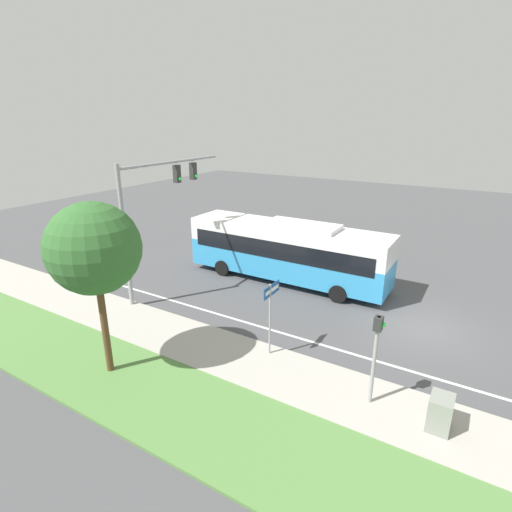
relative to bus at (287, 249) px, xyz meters
The scene contains 10 objects.
ground_plane 7.93m from the bus, 103.03° to the right, with size 80.00×80.00×0.00m, color #4C4C4F.
sidewalk 11.08m from the bus, 136.58° to the right, with size 2.80×80.00×0.12m.
grass_verge 13.56m from the bus, 146.01° to the right, with size 3.60×80.00×0.10m.
lane_divider_near 9.40m from the bus, 125.40° to the right, with size 0.14×30.00×0.01m.
bus is the anchor object (origin of this frame).
signal_gantry 7.42m from the bus, 133.21° to the left, with size 7.18×0.41×6.80m.
pedestrian_signal 10.52m from the bus, 138.48° to the right, with size 0.28×0.34×3.13m.
street_sign 7.61m from the bus, 157.82° to the right, with size 1.13×0.08×2.98m.
utility_cabinet 12.08m from the bus, 131.63° to the right, with size 0.79×0.64×1.06m.
roadside_tree 11.40m from the bus, behind, with size 3.05×3.05×6.11m.
Camera 1 is at (-16.99, -1.74, 8.68)m, focal length 28.00 mm.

